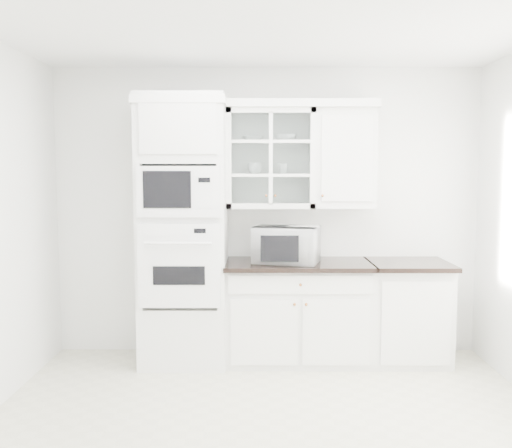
{
  "coord_description": "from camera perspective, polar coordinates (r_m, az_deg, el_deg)",
  "views": [
    {
      "loc": [
        -0.08,
        -3.66,
        1.75
      ],
      "look_at": [
        -0.1,
        1.05,
        1.3
      ],
      "focal_mm": 40.0,
      "sensor_mm": 36.0,
      "label": 1
    }
  ],
  "objects": [
    {
      "name": "ground",
      "position": [
        4.06,
        1.44,
        -20.01
      ],
      "size": [
        4.0,
        3.5,
        0.01
      ],
      "primitive_type": "cube",
      "color": "beige",
      "rests_on": "ground"
    },
    {
      "name": "cup_b",
      "position": [
        5.24,
        2.68,
        5.55
      ],
      "size": [
        0.13,
        0.13,
        0.1
      ],
      "primitive_type": "imported",
      "rotation": [
        0.0,
        0.0,
        0.26
      ],
      "color": "white",
      "rests_on": "upper_cabinet_glass"
    },
    {
      "name": "bowl_b",
      "position": [
        5.28,
        2.99,
        8.61
      ],
      "size": [
        0.22,
        0.22,
        0.06
      ],
      "primitive_type": "imported",
      "rotation": [
        0.0,
        0.0,
        0.12
      ],
      "color": "white",
      "rests_on": "upper_cabinet_glass"
    },
    {
      "name": "upper_cabinet_solid",
      "position": [
        5.31,
        8.8,
        6.47
      ],
      "size": [
        0.55,
        0.33,
        0.9
      ],
      "primitive_type": "cube",
      "color": "white",
      "rests_on": "room_shell"
    },
    {
      "name": "base_cabinet_run",
      "position": [
        5.28,
        4.19,
        -8.66
      ],
      "size": [
        1.32,
        0.67,
        0.92
      ],
      "color": "white",
      "rests_on": "ground"
    },
    {
      "name": "bowl_a",
      "position": [
        5.26,
        -0.34,
        8.55
      ],
      "size": [
        0.23,
        0.23,
        0.05
      ],
      "primitive_type": "imported",
      "rotation": [
        0.0,
        0.0,
        0.23
      ],
      "color": "white",
      "rests_on": "upper_cabinet_glass"
    },
    {
      "name": "room_shell",
      "position": [
        4.09,
        1.37,
        5.85
      ],
      "size": [
        4.0,
        3.5,
        2.7
      ],
      "color": "white",
      "rests_on": "ground"
    },
    {
      "name": "countertop_microwave",
      "position": [
        5.13,
        3.1,
        -2.03
      ],
      "size": [
        0.66,
        0.59,
        0.32
      ],
      "primitive_type": "imported",
      "rotation": [
        0.0,
        0.0,
        2.88
      ],
      "color": "white",
      "rests_on": "base_cabinet_run"
    },
    {
      "name": "oven_column",
      "position": [
        5.15,
        -7.23,
        -0.72
      ],
      "size": [
        0.76,
        0.68,
        2.4
      ],
      "color": "white",
      "rests_on": "ground"
    },
    {
      "name": "cup_a",
      "position": [
        5.27,
        -0.1,
        5.59
      ],
      "size": [
        0.15,
        0.15,
        0.1
      ],
      "primitive_type": "imported",
      "rotation": [
        0.0,
        0.0,
        0.11
      ],
      "color": "white",
      "rests_on": "upper_cabinet_glass"
    },
    {
      "name": "extra_base_cabinet",
      "position": [
        5.45,
        14.86,
        -8.4
      ],
      "size": [
        0.72,
        0.67,
        0.92
      ],
      "color": "white",
      "rests_on": "ground"
    },
    {
      "name": "upper_cabinet_glass",
      "position": [
        5.25,
        1.45,
        6.55
      ],
      "size": [
        0.8,
        0.33,
        0.9
      ],
      "color": "white",
      "rests_on": "room_shell"
    },
    {
      "name": "crown_molding",
      "position": [
        5.26,
        0.3,
        11.85
      ],
      "size": [
        2.14,
        0.38,
        0.07
      ],
      "primitive_type": "cube",
      "color": "white",
      "rests_on": "room_shell"
    }
  ]
}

